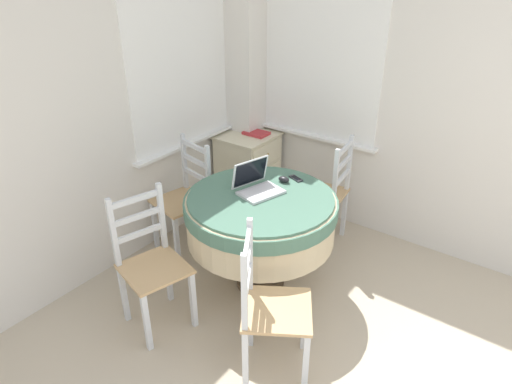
% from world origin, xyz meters
% --- Properties ---
extents(corner_room_shell, '(4.50, 4.74, 2.55)m').
position_xyz_m(corner_room_shell, '(1.31, 1.84, 1.28)').
color(corner_room_shell, silver).
rests_on(corner_room_shell, ground_plane).
extents(round_dining_table, '(1.07, 1.07, 0.75)m').
position_xyz_m(round_dining_table, '(1.02, 1.80, 0.60)').
color(round_dining_table, '#4C3D2D').
rests_on(round_dining_table, ground_plane).
extents(laptop, '(0.35, 0.32, 0.22)m').
position_xyz_m(laptop, '(1.07, 1.87, 0.80)').
color(laptop, silver).
rests_on(laptop, round_dining_table).
extents(computer_mouse, '(0.06, 0.09, 0.04)m').
position_xyz_m(computer_mouse, '(1.30, 1.79, 0.77)').
color(computer_mouse, black).
rests_on(computer_mouse, round_dining_table).
extents(cell_phone, '(0.09, 0.13, 0.01)m').
position_xyz_m(cell_phone, '(1.40, 1.75, 0.75)').
color(cell_phone, '#2D2D33').
rests_on(cell_phone, round_dining_table).
extents(dining_chair_near_back_window, '(0.46, 0.46, 0.94)m').
position_xyz_m(dining_chair_near_back_window, '(1.07, 2.59, 0.45)').
color(dining_chair_near_back_window, tan).
rests_on(dining_chair_near_back_window, ground_plane).
extents(dining_chair_near_right_window, '(0.43, 0.43, 0.94)m').
position_xyz_m(dining_chair_near_right_window, '(1.82, 1.71, 0.45)').
color(dining_chair_near_right_window, tan).
rests_on(dining_chair_near_right_window, ground_plane).
extents(dining_chair_camera_near, '(0.53, 0.53, 0.94)m').
position_xyz_m(dining_chair_camera_near, '(0.41, 1.30, 0.45)').
color(dining_chair_camera_near, tan).
rests_on(dining_chair_camera_near, ground_plane).
extents(dining_chair_left_flank, '(0.47, 0.48, 0.94)m').
position_xyz_m(dining_chair_left_flank, '(0.30, 2.15, 0.45)').
color(dining_chair_left_flank, tan).
rests_on(dining_chair_left_flank, ground_plane).
extents(corner_cabinet, '(0.51, 0.48, 0.73)m').
position_xyz_m(corner_cabinet, '(1.96, 2.62, 0.37)').
color(corner_cabinet, beige).
rests_on(corner_cabinet, ground_plane).
extents(book_on_cabinet, '(0.16, 0.22, 0.02)m').
position_xyz_m(book_on_cabinet, '(2.01, 2.56, 0.75)').
color(book_on_cabinet, '#BC3338').
rests_on(book_on_cabinet, corner_cabinet).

